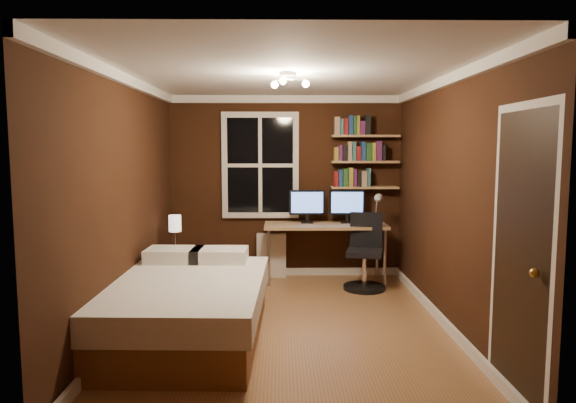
{
  "coord_description": "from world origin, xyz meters",
  "views": [
    {
      "loc": [
        -0.07,
        -5.03,
        1.79
      ],
      "look_at": [
        0.01,
        0.45,
        1.22
      ],
      "focal_mm": 32.0,
      "sensor_mm": 36.0,
      "label": 1
    }
  ],
  "objects_px": {
    "desk_lamp": "(377,208)",
    "office_chair": "(365,261)",
    "bedside_lamp": "(175,233)",
    "nightstand": "(176,272)",
    "radiator": "(271,255)",
    "monitor_right": "(347,207)",
    "monitor_left": "(307,207)",
    "bed": "(182,307)",
    "desk": "(325,228)"
  },
  "relations": [
    {
      "from": "desk",
      "to": "office_chair",
      "type": "xyz_separation_m",
      "value": [
        0.47,
        -0.4,
        -0.35
      ]
    },
    {
      "from": "radiator",
      "to": "monitor_right",
      "type": "relative_size",
      "value": 1.26
    },
    {
      "from": "bedside_lamp",
      "to": "monitor_left",
      "type": "bearing_deg",
      "value": 22.27
    },
    {
      "from": "nightstand",
      "to": "desk",
      "type": "height_order",
      "value": "desk"
    },
    {
      "from": "desk",
      "to": "radiator",
      "type": "bearing_deg",
      "value": 163.57
    },
    {
      "from": "monitor_left",
      "to": "nightstand",
      "type": "bearing_deg",
      "value": -157.73
    },
    {
      "from": "bed",
      "to": "monitor_right",
      "type": "relative_size",
      "value": 4.46
    },
    {
      "from": "bedside_lamp",
      "to": "desk_lamp",
      "type": "xyz_separation_m",
      "value": [
        2.57,
        0.49,
        0.24
      ]
    },
    {
      "from": "monitor_left",
      "to": "office_chair",
      "type": "xyz_separation_m",
      "value": [
        0.72,
        -0.49,
        -0.64
      ]
    },
    {
      "from": "radiator",
      "to": "monitor_left",
      "type": "height_order",
      "value": "monitor_left"
    },
    {
      "from": "monitor_right",
      "to": "bedside_lamp",
      "type": "bearing_deg",
      "value": -162.87
    },
    {
      "from": "radiator",
      "to": "office_chair",
      "type": "height_order",
      "value": "office_chair"
    },
    {
      "from": "radiator",
      "to": "office_chair",
      "type": "distance_m",
      "value": 1.35
    },
    {
      "from": "bed",
      "to": "radiator",
      "type": "xyz_separation_m",
      "value": [
        0.8,
        2.33,
        -0.0
      ]
    },
    {
      "from": "nightstand",
      "to": "monitor_right",
      "type": "height_order",
      "value": "monitor_right"
    },
    {
      "from": "desk",
      "to": "desk_lamp",
      "type": "relative_size",
      "value": 3.71
    },
    {
      "from": "bed",
      "to": "desk",
      "type": "height_order",
      "value": "desk"
    },
    {
      "from": "bed",
      "to": "monitor_right",
      "type": "distance_m",
      "value": 2.94
    },
    {
      "from": "radiator",
      "to": "monitor_right",
      "type": "distance_m",
      "value": 1.25
    },
    {
      "from": "radiator",
      "to": "monitor_right",
      "type": "xyz_separation_m",
      "value": [
        1.03,
        -0.13,
        0.7
      ]
    },
    {
      "from": "bedside_lamp",
      "to": "office_chair",
      "type": "bearing_deg",
      "value": 4.57
    },
    {
      "from": "bed",
      "to": "office_chair",
      "type": "height_order",
      "value": "office_chair"
    },
    {
      "from": "bedside_lamp",
      "to": "desk_lamp",
      "type": "height_order",
      "value": "desk_lamp"
    },
    {
      "from": "bedside_lamp",
      "to": "office_chair",
      "type": "relative_size",
      "value": 0.45
    },
    {
      "from": "monitor_right",
      "to": "office_chair",
      "type": "xyz_separation_m",
      "value": [
        0.17,
        -0.49,
        -0.64
      ]
    },
    {
      "from": "bedside_lamp",
      "to": "bed",
      "type": "bearing_deg",
      "value": -76.61
    },
    {
      "from": "office_chair",
      "to": "monitor_left",
      "type": "bearing_deg",
      "value": 159.43
    },
    {
      "from": "radiator",
      "to": "monitor_left",
      "type": "distance_m",
      "value": 0.86
    },
    {
      "from": "bed",
      "to": "desk_lamp",
      "type": "xyz_separation_m",
      "value": [
        2.2,
        2.01,
        0.69
      ]
    },
    {
      "from": "nightstand",
      "to": "monitor_right",
      "type": "xyz_separation_m",
      "value": [
        2.19,
        0.67,
        0.73
      ]
    },
    {
      "from": "desk_lamp",
      "to": "office_chair",
      "type": "height_order",
      "value": "desk_lamp"
    },
    {
      "from": "office_chair",
      "to": "bed",
      "type": "bearing_deg",
      "value": -125.9
    },
    {
      "from": "monitor_left",
      "to": "monitor_right",
      "type": "height_order",
      "value": "same"
    },
    {
      "from": "radiator",
      "to": "desk_lamp",
      "type": "bearing_deg",
      "value": -12.89
    },
    {
      "from": "radiator",
      "to": "desk",
      "type": "height_order",
      "value": "desk"
    },
    {
      "from": "desk_lamp",
      "to": "desk",
      "type": "bearing_deg",
      "value": 171.04
    },
    {
      "from": "radiator",
      "to": "monitor_left",
      "type": "xyz_separation_m",
      "value": [
        0.49,
        -0.13,
        0.7
      ]
    },
    {
      "from": "bed",
      "to": "desk",
      "type": "bearing_deg",
      "value": 55.96
    },
    {
      "from": "bedside_lamp",
      "to": "nightstand",
      "type": "bearing_deg",
      "value": 0.0
    },
    {
      "from": "radiator",
      "to": "desk",
      "type": "bearing_deg",
      "value": -16.43
    },
    {
      "from": "bedside_lamp",
      "to": "monitor_left",
      "type": "relative_size",
      "value": 0.9
    },
    {
      "from": "bed",
      "to": "desk_lamp",
      "type": "distance_m",
      "value": 3.06
    },
    {
      "from": "bedside_lamp",
      "to": "desk_lamp",
      "type": "relative_size",
      "value": 0.99
    },
    {
      "from": "radiator",
      "to": "desk",
      "type": "distance_m",
      "value": 0.86
    },
    {
      "from": "bedside_lamp",
      "to": "desk_lamp",
      "type": "distance_m",
      "value": 2.62
    },
    {
      "from": "monitor_left",
      "to": "monitor_right",
      "type": "distance_m",
      "value": 0.54
    },
    {
      "from": "desk",
      "to": "bedside_lamp",
      "type": "bearing_deg",
      "value": -162.58
    },
    {
      "from": "bed",
      "to": "radiator",
      "type": "bearing_deg",
      "value": 72.89
    },
    {
      "from": "bed",
      "to": "bedside_lamp",
      "type": "distance_m",
      "value": 1.63
    },
    {
      "from": "monitor_left",
      "to": "desk_lamp",
      "type": "distance_m",
      "value": 0.94
    }
  ]
}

